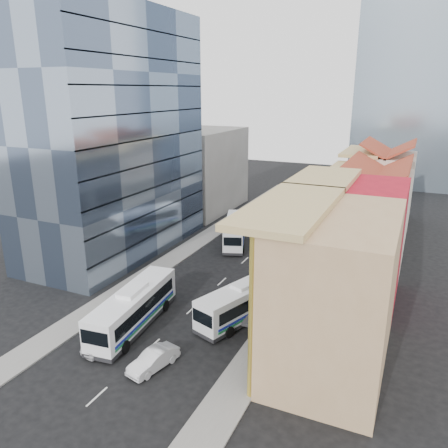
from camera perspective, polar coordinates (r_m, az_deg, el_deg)
The scene contains 15 objects.
ground at distance 37.77m, azimuth -10.19°, elevation -16.10°, with size 200.00×200.00×0.00m, color black.
sidewalk_right at distance 52.84m, azimuth 11.40°, elevation -6.01°, with size 3.00×90.00×0.15m, color slate.
sidewalk_left at distance 58.53m, azimuth -5.01°, elevation -3.40°, with size 3.00×90.00×0.15m, color slate.
shophouse_tan at distance 34.23m, azimuth 14.36°, elevation -8.56°, with size 8.00×14.00×12.00m, color tan.
shophouse_red at distance 45.29m, azimuth 17.14°, elevation -2.37°, with size 8.00×10.00×12.00m, color #AF1322.
shophouse_cream_near at distance 54.61m, azimuth 18.41°, elevation -0.30°, with size 8.00×9.00×10.00m, color beige.
shophouse_cream_mid at distance 63.26m, azimuth 19.36°, elevation 1.93°, with size 8.00×9.00×10.00m, color beige.
shophouse_cream_far at distance 73.36m, azimuth 20.22°, elevation 4.24°, with size 8.00×12.00×11.00m, color beige.
office_tower at distance 57.40m, azimuth -14.48°, elevation 11.07°, with size 12.00×26.00×30.00m, color #43526B.
office_block_far at distance 77.20m, azimuth -2.77°, elevation 7.01°, with size 10.00×18.00×14.00m, color gray.
bus_left_near at distance 40.50m, azimuth -11.72°, elevation -10.62°, with size 2.80×11.96×3.84m, color white, non-canonical shape.
bus_left_far at distance 60.68m, azimuth 1.44°, elevation -0.84°, with size 2.65×11.33×3.64m, color white, non-canonical shape.
bus_right at distance 41.34m, azimuth 2.94°, elevation -9.79°, with size 2.67×11.40×3.66m, color white, non-canonical shape.
sedan_left at distance 38.47m, azimuth -15.06°, elevation -14.43°, with size 1.83×4.52×1.54m, color silver.
sedan_right at distance 35.42m, azimuth -9.20°, elevation -17.10°, with size 1.54×4.41×1.46m, color silver.
Camera 1 is at (18.65, -25.65, 20.52)m, focal length 35.00 mm.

